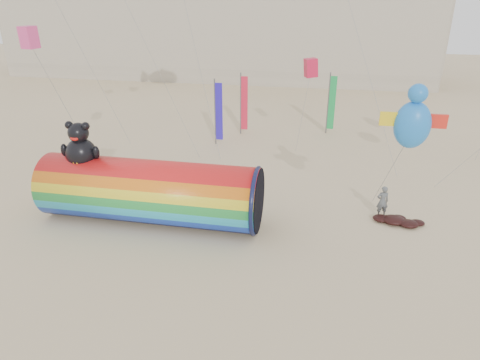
% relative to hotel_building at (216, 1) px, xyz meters
% --- Properties ---
extents(ground, '(160.00, 160.00, 0.00)m').
position_rel_hotel_building_xyz_m(ground, '(12.00, -45.95, -10.31)').
color(ground, '#CCB58C').
rests_on(ground, ground).
extents(hotel_building, '(60.40, 15.40, 20.60)m').
position_rel_hotel_building_xyz_m(hotel_building, '(0.00, 0.00, 0.00)').
color(hotel_building, '#B7AD99').
rests_on(hotel_building, ground).
extents(windsock_assembly, '(11.41, 3.48, 5.26)m').
position_rel_hotel_building_xyz_m(windsock_assembly, '(7.89, -45.16, -8.57)').
color(windsock_assembly, red).
rests_on(windsock_assembly, ground).
extents(kite_handler, '(0.73, 0.56, 1.77)m').
position_rel_hotel_building_xyz_m(kite_handler, '(19.82, -42.33, -9.43)').
color(kite_handler, '#525659').
rests_on(kite_handler, ground).
extents(fabric_bundle, '(2.62, 1.35, 0.41)m').
position_rel_hotel_building_xyz_m(fabric_bundle, '(20.61, -43.00, -10.14)').
color(fabric_bundle, black).
rests_on(fabric_bundle, ground).
extents(festival_banners, '(9.27, 4.90, 5.20)m').
position_rel_hotel_building_xyz_m(festival_banners, '(11.60, -29.49, -7.67)').
color(festival_banners, '#59595E').
rests_on(festival_banners, ground).
extents(beachgoers, '(70.56, 57.67, 1.85)m').
position_rel_hotel_building_xyz_m(beachgoers, '(9.78, -49.35, -9.41)').
color(beachgoers, '#33333F').
rests_on(beachgoers, ground).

